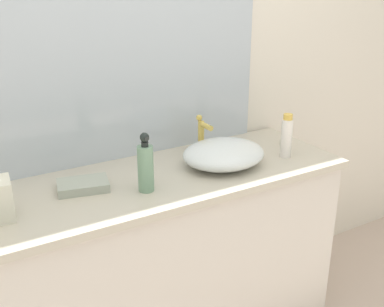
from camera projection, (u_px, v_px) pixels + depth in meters
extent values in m
cube|color=silver|center=(118.00, 58.00, 2.02)|extent=(6.00, 0.06, 2.60)
cube|color=beige|center=(161.00, 269.00, 2.09)|extent=(1.58, 0.51, 0.83)
cube|color=#BCB39E|center=(158.00, 180.00, 1.94)|extent=(1.62, 0.55, 0.03)
cube|color=#B2BCC6|center=(125.00, 41.00, 1.97)|extent=(1.31, 0.01, 1.03)
ellipsoid|color=silver|center=(224.00, 154.00, 2.03)|extent=(0.36, 0.31, 0.11)
cylinder|color=gold|center=(201.00, 137.00, 2.17)|extent=(0.03, 0.03, 0.15)
cylinder|color=gold|center=(206.00, 126.00, 2.11)|extent=(0.02, 0.08, 0.02)
sphere|color=gold|center=(199.00, 118.00, 2.15)|extent=(0.03, 0.03, 0.03)
cylinder|color=gray|center=(146.00, 169.00, 1.78)|extent=(0.06, 0.06, 0.18)
cylinder|color=black|center=(145.00, 144.00, 1.75)|extent=(0.03, 0.03, 0.02)
sphere|color=black|center=(144.00, 137.00, 1.74)|extent=(0.04, 0.04, 0.04)
cylinder|color=#252927|center=(146.00, 138.00, 1.73)|extent=(0.02, 0.02, 0.02)
cylinder|color=white|center=(286.00, 138.00, 2.11)|extent=(0.05, 0.05, 0.18)
cylinder|color=gold|center=(288.00, 117.00, 2.07)|extent=(0.04, 0.04, 0.02)
cylinder|color=silver|center=(285.00, 142.00, 2.28)|extent=(0.05, 0.05, 0.03)
cube|color=#9BA292|center=(83.00, 185.00, 1.82)|extent=(0.22, 0.17, 0.03)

